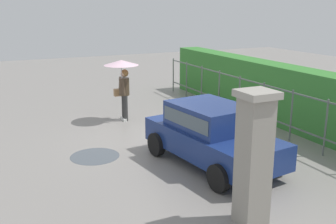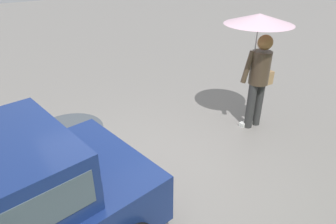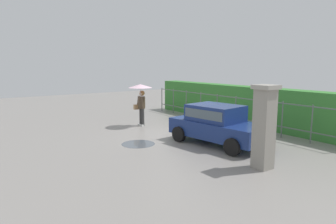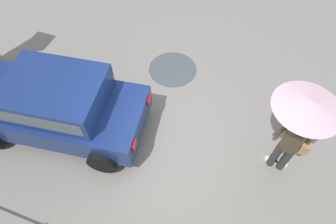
# 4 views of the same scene
# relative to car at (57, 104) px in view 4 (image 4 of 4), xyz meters

# --- Properties ---
(ground_plane) EXTENTS (40.00, 40.00, 0.00)m
(ground_plane) POSITION_rel_car_xyz_m (-2.21, -0.37, -0.80)
(ground_plane) COLOR gray
(car) EXTENTS (3.90, 2.24, 1.48)m
(car) POSITION_rel_car_xyz_m (0.00, 0.00, 0.00)
(car) COLOR navy
(car) RESTS_ON ground
(pedestrian) EXTENTS (1.13, 1.13, 2.05)m
(pedestrian) POSITION_rel_car_xyz_m (-4.56, -0.66, 0.75)
(pedestrian) COLOR #333333
(pedestrian) RESTS_ON ground
(puddle_near) EXTENTS (1.27, 1.27, 0.00)m
(puddle_near) POSITION_rel_car_xyz_m (-1.68, -2.45, -0.80)
(puddle_near) COLOR #4C545B
(puddle_near) RESTS_ON ground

